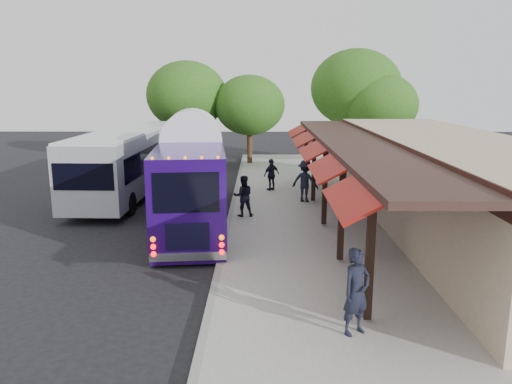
% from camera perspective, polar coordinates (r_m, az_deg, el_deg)
% --- Properties ---
extents(ground, '(90.00, 90.00, 0.00)m').
position_cam_1_polar(ground, '(15.78, -4.31, -8.38)').
color(ground, black).
rests_on(ground, ground).
extents(sidewalk, '(10.00, 40.00, 0.15)m').
position_cam_1_polar(sidewalk, '(19.85, 11.24, -4.01)').
color(sidewalk, '#9E9B93').
rests_on(sidewalk, ground).
extents(curb, '(0.20, 40.00, 0.16)m').
position_cam_1_polar(curb, '(19.54, -3.21, -4.05)').
color(curb, gray).
rests_on(curb, ground).
extents(station_shelter, '(8.15, 20.00, 3.60)m').
position_cam_1_polar(station_shelter, '(20.36, 20.84, 0.95)').
color(station_shelter, tan).
rests_on(station_shelter, ground).
extents(coach_bus, '(3.49, 11.52, 3.63)m').
position_cam_1_polar(coach_bus, '(20.53, -7.23, 2.04)').
color(coach_bus, '#270863').
rests_on(coach_bus, ground).
extents(city_bus, '(2.96, 12.34, 3.30)m').
position_cam_1_polar(city_bus, '(26.22, -14.41, 3.68)').
color(city_bus, '#999CA1').
rests_on(city_bus, ground).
extents(ped_a, '(0.85, 0.78, 1.96)m').
position_cam_1_polar(ped_a, '(11.27, 11.39, -11.10)').
color(ped_a, black).
rests_on(ped_a, sidewalk).
extents(ped_b, '(0.92, 0.76, 1.71)m').
position_cam_1_polar(ped_b, '(20.69, -1.47, -0.45)').
color(ped_b, black).
rests_on(ped_b, sidewalk).
extents(ped_c, '(1.01, 0.90, 1.65)m').
position_cam_1_polar(ped_c, '(25.77, 1.78, 2.00)').
color(ped_c, black).
rests_on(ped_c, sidewalk).
extents(ped_d, '(1.45, 1.19, 1.96)m').
position_cam_1_polar(ped_d, '(23.32, 5.64, 1.26)').
color(ped_d, black).
rests_on(ped_d, sidewalk).
extents(sign_board, '(0.12, 0.53, 1.17)m').
position_cam_1_polar(sign_board, '(16.65, 12.65, -4.14)').
color(sign_board, black).
rests_on(sign_board, sidewalk).
extents(tree_left, '(4.83, 4.83, 6.19)m').
position_cam_1_polar(tree_left, '(34.68, -0.74, 9.88)').
color(tree_left, '#382314').
rests_on(tree_left, ground).
extents(tree_mid, '(6.19, 6.19, 7.93)m').
position_cam_1_polar(tree_mid, '(35.45, 11.35, 11.58)').
color(tree_mid, '#382314').
rests_on(tree_mid, ground).
extents(tree_right, '(4.90, 4.90, 6.27)m').
position_cam_1_polar(tree_right, '(34.24, 14.01, 9.58)').
color(tree_right, '#382314').
rests_on(tree_right, ground).
extents(tree_far, '(5.59, 5.59, 7.16)m').
position_cam_1_polar(tree_far, '(35.73, -7.91, 10.88)').
color(tree_far, '#382314').
rests_on(tree_far, ground).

